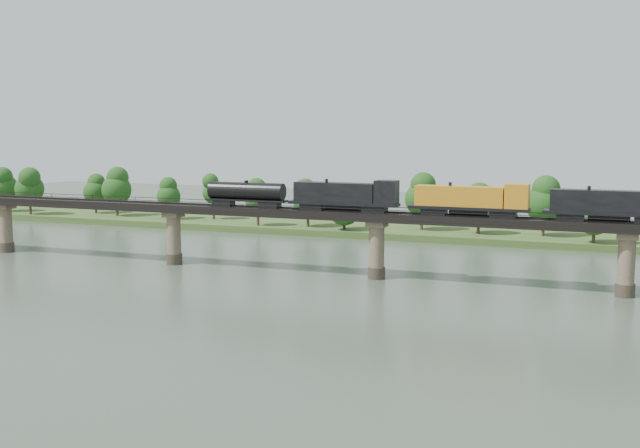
% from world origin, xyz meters
% --- Properties ---
extents(ground, '(400.00, 400.00, 0.00)m').
position_xyz_m(ground, '(0.00, 0.00, 0.00)').
color(ground, '#354435').
rests_on(ground, ground).
extents(far_bank, '(300.00, 24.00, 1.60)m').
position_xyz_m(far_bank, '(0.00, 85.00, 0.80)').
color(far_bank, '#345020').
rests_on(far_bank, ground).
extents(bridge, '(236.00, 30.00, 11.50)m').
position_xyz_m(bridge, '(0.00, 30.00, 5.46)').
color(bridge, '#473A2D').
rests_on(bridge, ground).
extents(bridge_superstructure, '(220.00, 4.90, 0.75)m').
position_xyz_m(bridge_superstructure, '(0.00, 30.00, 11.79)').
color(bridge_superstructure, black).
rests_on(bridge_superstructure, bridge).
extents(far_treeline, '(289.06, 17.54, 13.60)m').
position_xyz_m(far_treeline, '(-8.21, 80.52, 8.83)').
color(far_treeline, '#382619').
rests_on(far_treeline, far_bank).
extents(freight_train, '(79.40, 3.09, 5.47)m').
position_xyz_m(freight_train, '(8.51, 30.00, 14.11)').
color(freight_train, black).
rests_on(freight_train, bridge).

